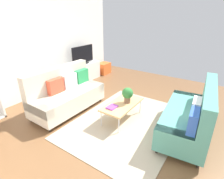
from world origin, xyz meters
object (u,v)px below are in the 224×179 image
Objects in this scene: couch_beige at (66,93)px; tv_console at (84,72)px; coffee_table at (122,105)px; bottle_0 at (75,65)px; vase_0 at (70,65)px; tv at (83,55)px; couch_green at (190,116)px; storage_trunk at (104,68)px; table_book_0 at (112,107)px; potted_plant at (127,94)px.

couch_beige is 1.36× the size of tv_console.
bottle_0 is at bearing 67.76° from coffee_table.
vase_0 is at bearing 147.79° from bottle_0.
tv_console is 1.40× the size of tv.
couch_green is 12.68× the size of vase_0.
coffee_table is 3.55m from storage_trunk.
table_book_0 is (-0.29, 0.08, 0.04)m from coffee_table.
couch_green reaches higher than tv_console.
table_book_0 is (-1.75, -2.46, 0.12)m from tv_console.
tv_console is (1.17, 3.97, -0.13)m from couch_green.
couch_beige is 12.22× the size of vase_0.
tv reaches higher than tv_console.
tv_console is (1.46, 2.55, -0.07)m from coffee_table.
tv is 6.88× the size of bottle_0.
bottle_0 reaches higher than tv_console.
potted_plant is (0.11, -0.07, 0.24)m from coffee_table.
couch_beige is 1.75m from vase_0.
tv is (0.00, -0.02, 0.63)m from tv_console.
tv_console reaches higher than storage_trunk.
vase_0 is at bearing 75.49° from couch_green.
storage_trunk is at bearing -2.24° from bottle_0.
storage_trunk is at bearing -4.16° from tv.
couch_green is 8.25× the size of table_book_0.
couch_beige reaches higher than table_book_0.
storage_trunk is at bearing 43.67° from coffee_table.
couch_beige is 1.91× the size of tv.
storage_trunk is at bearing -5.10° from vase_0.
couch_green is 1.80× the size of coffee_table.
storage_trunk is 1.42× the size of potted_plant.
bottle_0 is (-1.54, 0.06, 0.49)m from storage_trunk.
couch_beige is at bearing 94.22° from table_book_0.
vase_0 is (0.59, 4.02, 0.27)m from couch_green.
tv_console is 3.82× the size of potted_plant.
tv is at bearing 67.34° from couch_green.
bottle_0 is at bearing 61.55° from table_book_0.
coffee_table is at bearing -108.76° from vase_0.
tv reaches higher than bottle_0.
tv_console reaches higher than coffee_table.
table_book_0 is 2.79m from vase_0.
tv_console is 1.11m from storage_trunk.
tv is (1.85, 1.10, 0.50)m from couch_beige.
tv is 4.17× the size of table_book_0.
bottle_0 is at bearing 70.47° from potted_plant.
potted_plant is at bearing -134.26° from storage_trunk.
vase_0 is at bearing 71.24° from coffee_table.
couch_beige and couch_green have the same top height.
couch_beige is 1.73× the size of coffee_table.
tv is at bearing 54.39° from table_book_0.
potted_plant is 2.73m from bottle_0.
couch_beige is 1.80m from bottle_0.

